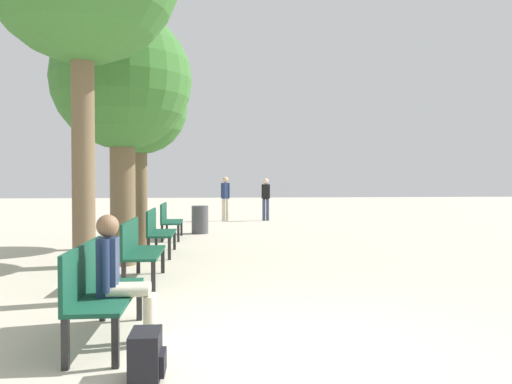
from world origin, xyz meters
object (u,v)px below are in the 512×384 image
object	(u,v)px
bench_row_0	(97,286)
tree_row_1	(122,84)
backpack	(146,356)
pedestrian_near	(225,196)
bench_row_1	(138,247)
trash_bin	(200,220)
bench_row_3	(168,218)
tree_row_2	(140,109)
pedestrian_mid	(266,196)
bench_row_2	(157,229)
person_seated	(120,275)

from	to	relation	value
bench_row_0	tree_row_1	xyz separation A→B (m)	(-0.51, 4.54, 2.85)
backpack	pedestrian_near	distance (m)	15.49
bench_row_0	bench_row_1	size ratio (longest dim) A/B	1.00
tree_row_1	trash_bin	bearing A→B (deg)	75.94
bench_row_3	trash_bin	world-z (taller)	bench_row_3
tree_row_2	pedestrian_mid	xyz separation A→B (m)	(3.83, 7.44, -2.32)
bench_row_2	tree_row_1	distance (m)	3.15
trash_bin	bench_row_1	bearing A→B (deg)	-96.74
pedestrian_near	tree_row_1	bearing A→B (deg)	-102.80
bench_row_3	trash_bin	size ratio (longest dim) A/B	1.87
bench_row_2	tree_row_2	bearing A→B (deg)	113.06
pedestrian_mid	bench_row_2	bearing A→B (deg)	-111.00
bench_row_0	bench_row_3	distance (m)	8.65
bench_row_0	tree_row_1	distance (m)	5.39
tree_row_2	pedestrian_near	size ratio (longest dim) A/B	2.57
bench_row_3	tree_row_1	bearing A→B (deg)	-97.13
bench_row_1	bench_row_3	distance (m)	5.77
bench_row_2	backpack	world-z (taller)	bench_row_2
pedestrian_mid	trash_bin	bearing A→B (deg)	-118.90
bench_row_0	tree_row_1	size ratio (longest dim) A/B	0.32
bench_row_1	tree_row_1	distance (m)	3.34
bench_row_1	pedestrian_near	bearing A→B (deg)	81.46
pedestrian_near	pedestrian_mid	bearing A→B (deg)	-0.34
bench_row_3	person_seated	size ratio (longest dim) A/B	1.22
bench_row_1	person_seated	bearing A→B (deg)	-85.32
tree_row_1	pedestrian_near	xyz separation A→B (m)	(2.25, 9.89, -2.42)
bench_row_0	bench_row_1	distance (m)	2.88
bench_row_2	bench_row_3	bearing A→B (deg)	90.00
trash_bin	backpack	bearing A→B (deg)	-91.19
backpack	pedestrian_mid	distance (m)	15.67
bench_row_3	person_seated	world-z (taller)	person_seated
bench_row_2	person_seated	size ratio (longest dim) A/B	1.22
bench_row_1	trash_bin	world-z (taller)	bench_row_1
tree_row_2	bench_row_2	bearing A→B (deg)	-66.94
tree_row_1	bench_row_0	bearing A→B (deg)	-83.54
backpack	trash_bin	world-z (taller)	trash_bin
bench_row_2	pedestrian_mid	bearing A→B (deg)	69.00
bench_row_2	person_seated	distance (m)	5.88
person_seated	pedestrian_mid	size ratio (longest dim) A/B	0.76
bench_row_2	pedestrian_mid	size ratio (longest dim) A/B	0.93
tree_row_2	pedestrian_near	distance (m)	8.11
bench_row_2	bench_row_3	size ratio (longest dim) A/B	1.00
pedestrian_mid	tree_row_1	bearing A→B (deg)	-111.22
pedestrian_mid	backpack	bearing A→B (deg)	-100.00
backpack	pedestrian_near	bearing A→B (deg)	85.81
person_seated	trash_bin	size ratio (longest dim) A/B	1.53
bench_row_1	person_seated	world-z (taller)	person_seated
tree_row_2	person_seated	xyz separation A→B (m)	(0.76, -7.08, -2.59)
bench_row_1	bench_row_3	world-z (taller)	same
pedestrian_near	trash_bin	xyz separation A→B (m)	(-0.90, -4.52, -0.57)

